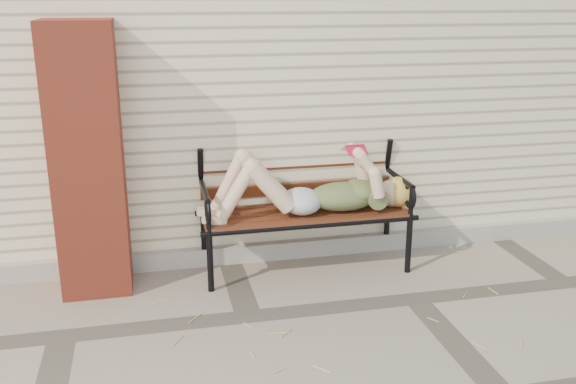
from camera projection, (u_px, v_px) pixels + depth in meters
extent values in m
plane|color=gray|center=(415.00, 299.00, 4.76)|extent=(80.00, 80.00, 0.00)
cube|color=beige|center=(314.00, 56.00, 7.11)|extent=(8.00, 4.00, 3.00)
cube|color=#B0AB9F|center=(371.00, 242.00, 5.64)|extent=(8.00, 0.10, 0.15)
cube|color=#AA3C26|center=(88.00, 161.00, 4.68)|extent=(0.50, 0.50, 2.00)
cylinder|color=black|center=(210.00, 261.00, 4.81)|extent=(0.05, 0.05, 0.48)
cylinder|color=black|center=(204.00, 238.00, 5.27)|extent=(0.05, 0.05, 0.48)
cylinder|color=black|center=(409.00, 244.00, 5.15)|extent=(0.05, 0.05, 0.48)
cylinder|color=black|center=(387.00, 224.00, 5.60)|extent=(0.05, 0.05, 0.48)
cube|color=#572816|center=(305.00, 213.00, 5.13)|extent=(1.64, 0.53, 0.03)
cylinder|color=black|center=(313.00, 226.00, 4.91)|extent=(1.72, 0.04, 0.04)
cylinder|color=black|center=(298.00, 206.00, 5.37)|extent=(1.72, 0.04, 0.04)
torus|color=black|center=(295.00, 138.00, 5.31)|extent=(0.30, 0.04, 0.30)
ellipsoid|color=#093142|center=(343.00, 196.00, 5.13)|extent=(0.58, 0.33, 0.23)
ellipsoid|color=#093142|center=(359.00, 191.00, 5.14)|extent=(0.28, 0.32, 0.17)
ellipsoid|color=silver|center=(301.00, 201.00, 5.06)|extent=(0.32, 0.37, 0.20)
sphere|color=beige|center=(392.00, 193.00, 5.22)|extent=(0.24, 0.24, 0.24)
ellipsoid|color=tan|center=(399.00, 192.00, 5.23)|extent=(0.27, 0.27, 0.25)
cube|color=#AA132C|center=(355.00, 146.00, 5.02)|extent=(0.15, 0.02, 0.02)
cube|color=silver|center=(357.00, 151.00, 4.99)|extent=(0.15, 0.09, 0.05)
cube|color=silver|center=(353.00, 148.00, 5.08)|extent=(0.15, 0.09, 0.05)
cube|color=#AA132C|center=(357.00, 150.00, 4.99)|extent=(0.16, 0.10, 0.06)
cube|color=#AA132C|center=(353.00, 148.00, 5.08)|extent=(0.16, 0.10, 0.06)
cylinder|color=tan|center=(161.00, 300.00, 4.72)|extent=(0.02, 0.11, 0.01)
cylinder|color=tan|center=(148.00, 329.00, 4.32)|extent=(0.11, 0.10, 0.01)
cylinder|color=tan|center=(361.00, 315.00, 4.51)|extent=(0.04, 0.08, 0.01)
cylinder|color=tan|center=(263.00, 315.00, 4.51)|extent=(0.06, 0.15, 0.01)
cylinder|color=tan|center=(390.00, 344.00, 4.13)|extent=(0.13, 0.09, 0.01)
cylinder|color=tan|center=(357.00, 350.00, 4.07)|extent=(0.02, 0.12, 0.01)
cylinder|color=tan|center=(460.00, 334.00, 4.26)|extent=(0.09, 0.12, 0.01)
cylinder|color=tan|center=(442.00, 272.00, 5.20)|extent=(0.12, 0.02, 0.01)
cylinder|color=tan|center=(480.00, 302.00, 4.69)|extent=(0.08, 0.07, 0.01)
cylinder|color=tan|center=(544.00, 375.00, 3.79)|extent=(0.09, 0.10, 0.01)
cylinder|color=tan|center=(399.00, 345.00, 4.12)|extent=(0.10, 0.02, 0.01)
cylinder|color=tan|center=(515.00, 292.00, 4.86)|extent=(0.10, 0.10, 0.01)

